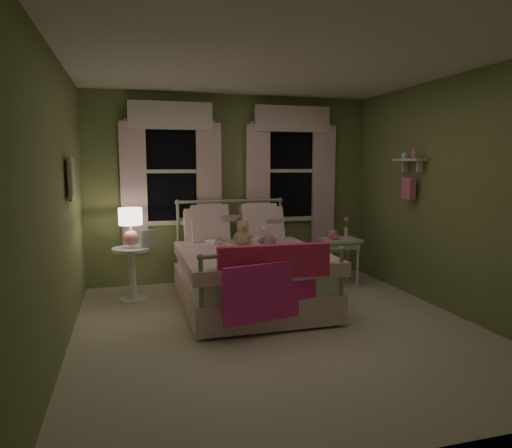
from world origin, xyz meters
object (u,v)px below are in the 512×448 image
object	(u,v)px
nightstand_left	(132,267)
nightstand_right	(339,246)
table_lamp	(131,223)
child_right	(261,220)
bed	(248,272)
child_left	(217,221)
teddy_bear	(243,235)

from	to	relation	value
nightstand_left	nightstand_right	world-z (taller)	same
nightstand_left	nightstand_right	xyz separation A→B (m)	(2.71, -0.05, 0.13)
nightstand_right	table_lamp	bearing A→B (deg)	178.88
child_right	nightstand_right	bearing A→B (deg)	-178.54
nightstand_left	table_lamp	xyz separation A→B (m)	(-0.00, 0.00, 0.54)
nightstand_right	bed	bearing A→B (deg)	-161.95
child_right	table_lamp	bearing A→B (deg)	-3.35
bed	table_lamp	size ratio (longest dim) A/B	4.50
bed	child_left	distance (m)	0.76
child_left	teddy_bear	xyz separation A→B (m)	(0.28, -0.16, -0.16)
teddy_bear	nightstand_right	size ratio (longest dim) A/B	0.51
child_left	child_right	world-z (taller)	child_left
child_left	teddy_bear	bearing A→B (deg)	129.72
table_lamp	nightstand_right	size ratio (longest dim) A/B	0.71
table_lamp	nightstand_right	bearing A→B (deg)	-1.12
bed	child_left	xyz separation A→B (m)	(-0.28, 0.42, 0.57)
child_right	table_lamp	distance (m)	1.60
child_right	nightstand_left	xyz separation A→B (m)	(-1.59, 0.09, -0.53)
child_left	table_lamp	bearing A→B (deg)	-25.56
teddy_bear	table_lamp	world-z (taller)	table_lamp
bed	nightstand_left	bearing A→B (deg)	158.87
nightstand_left	table_lamp	bearing A→B (deg)	180.00
child_left	bed	bearing A→B (deg)	102.81
bed	nightstand_left	distance (m)	1.41
table_lamp	child_right	bearing A→B (deg)	-3.10
table_lamp	nightstand_right	xyz separation A→B (m)	(2.71, -0.05, -0.40)
child_right	teddy_bear	size ratio (longest dim) A/B	2.34
bed	nightstand_right	xyz separation A→B (m)	(1.40, 0.45, 0.17)
teddy_bear	table_lamp	distance (m)	1.35
child_left	table_lamp	distance (m)	1.04
bed	nightstand_left	size ratio (longest dim) A/B	3.13
bed	child_right	bearing A→B (deg)	56.40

